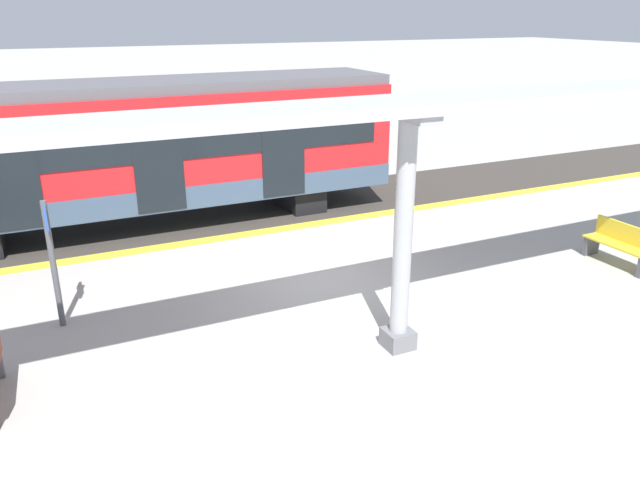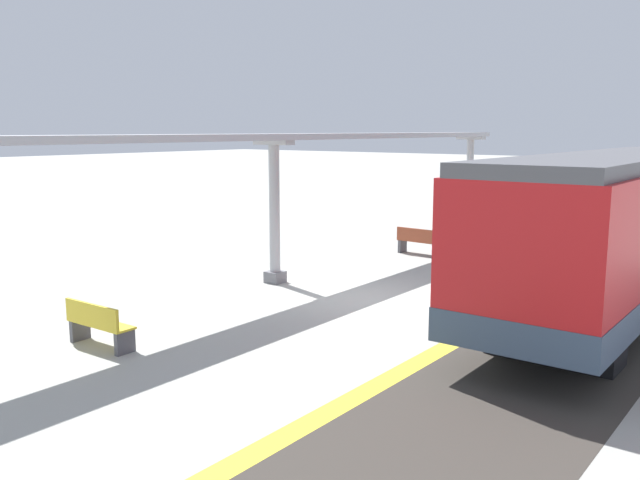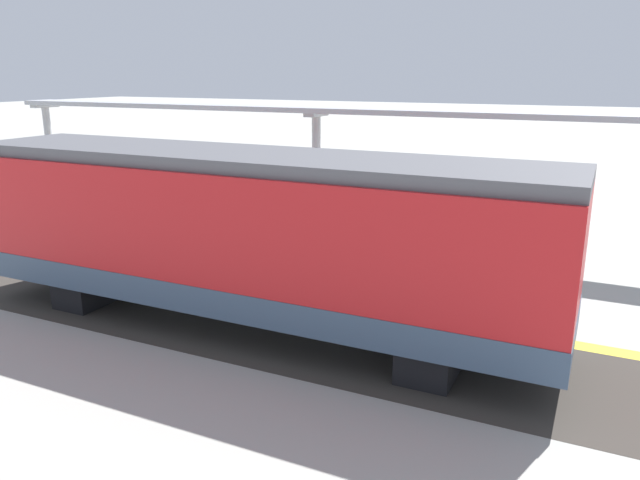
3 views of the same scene
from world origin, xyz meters
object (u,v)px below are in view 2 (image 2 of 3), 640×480
object	(u,v)px
canopy_pillar_second	(274,211)
platform_info_sign	(463,222)
train_near_carriage	(617,230)
bench_near_end	(419,241)
canopy_pillar_nearest	(469,183)
trash_bin	(469,223)
passenger_waiting_near_edge	(561,231)
bench_mid_platform	(98,324)

from	to	relation	value
canopy_pillar_second	platform_info_sign	bearing A→B (deg)	-122.64
train_near_carriage	bench_near_end	xyz separation A→B (m)	(6.74, -3.51, -1.39)
canopy_pillar_nearest	bench_near_end	world-z (taller)	canopy_pillar_nearest
train_near_carriage	canopy_pillar_nearest	size ratio (longest dim) A/B	3.24
trash_bin	passenger_waiting_near_edge	xyz separation A→B (m)	(-4.75, 4.02, 0.58)
canopy_pillar_nearest	canopy_pillar_second	world-z (taller)	same
bench_near_end	trash_bin	bearing A→B (deg)	-83.65
canopy_pillar_second	platform_info_sign	size ratio (longest dim) A/B	1.69
trash_bin	passenger_waiting_near_edge	world-z (taller)	passenger_waiting_near_edge
canopy_pillar_nearest	trash_bin	xyz separation A→B (m)	(-0.51, 0.99, -1.43)
train_near_carriage	canopy_pillar_second	distance (m)	8.13
bench_mid_platform	platform_info_sign	xyz separation A→B (m)	(-2.12, -10.76, 0.89)
bench_near_end	train_near_carriage	bearing A→B (deg)	152.49
train_near_carriage	bench_near_end	size ratio (longest dim) A/B	7.91
passenger_waiting_near_edge	canopy_pillar_second	bearing A→B (deg)	51.90
canopy_pillar_second	platform_info_sign	xyz separation A→B (m)	(-3.04, -4.75, -0.55)
canopy_pillar_second	platform_info_sign	world-z (taller)	canopy_pillar_second
canopy_pillar_nearest	bench_near_end	size ratio (longest dim) A/B	2.44
canopy_pillar_nearest	passenger_waiting_near_edge	bearing A→B (deg)	136.38
canopy_pillar_second	bench_mid_platform	distance (m)	6.25
train_near_carriage	canopy_pillar_nearest	bearing A→B (deg)	-50.41
canopy_pillar_second	trash_bin	world-z (taller)	canopy_pillar_second
canopy_pillar_second	bench_near_end	world-z (taller)	canopy_pillar_second
platform_info_sign	train_near_carriage	bearing A→B (deg)	152.56
trash_bin	canopy_pillar_second	bearing A→B (deg)	87.26
bench_near_end	trash_bin	size ratio (longest dim) A/B	1.68
trash_bin	bench_near_end	bearing A→B (deg)	96.35
bench_near_end	platform_info_sign	world-z (taller)	platform_info_sign
train_near_carriage	trash_bin	size ratio (longest dim) A/B	13.26
trash_bin	platform_info_sign	size ratio (longest dim) A/B	0.41
bench_near_end	trash_bin	world-z (taller)	trash_bin
bench_near_end	passenger_waiting_near_edge	distance (m)	4.34
platform_info_sign	canopy_pillar_second	bearing A→B (deg)	57.36
train_near_carriage	canopy_pillar_second	bearing A→B (deg)	16.24
platform_info_sign	passenger_waiting_near_edge	size ratio (longest dim) A/B	1.33
bench_near_end	bench_mid_platform	distance (m)	11.80
canopy_pillar_nearest	platform_info_sign	world-z (taller)	canopy_pillar_nearest
canopy_pillar_nearest	trash_bin	size ratio (longest dim) A/B	4.09
canopy_pillar_nearest	platform_info_sign	size ratio (longest dim) A/B	1.69
canopy_pillar_second	passenger_waiting_near_edge	bearing A→B (deg)	-128.10
trash_bin	passenger_waiting_near_edge	bearing A→B (deg)	139.70
train_near_carriage	canopy_pillar_nearest	distance (m)	12.25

